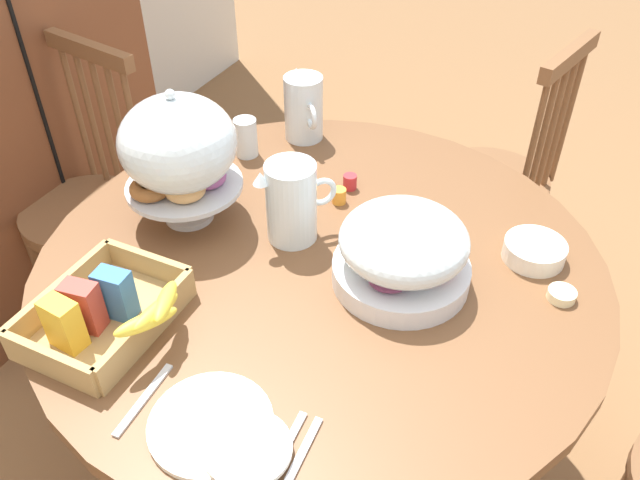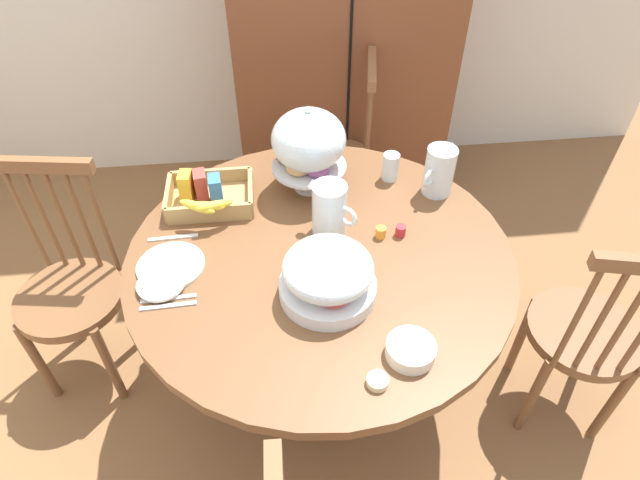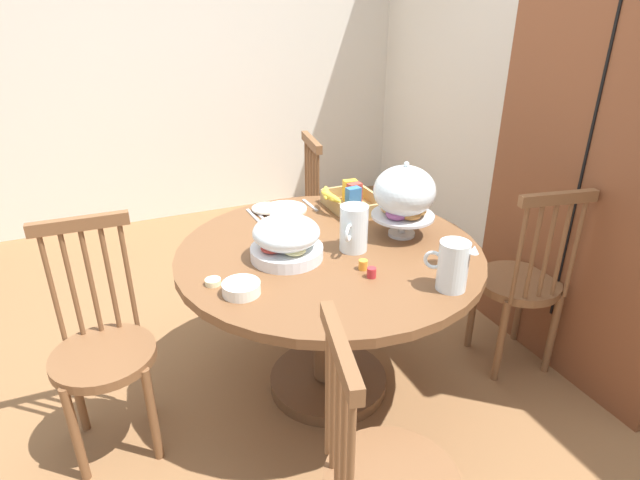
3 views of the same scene
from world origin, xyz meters
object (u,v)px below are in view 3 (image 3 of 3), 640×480
(china_plate_small, at_px, (267,208))
(wooden_armoire, at_px, (626,172))
(fruit_platter_covered, at_px, (286,239))
(butter_dish, at_px, (213,282))
(pastry_stand_with_dome, at_px, (404,194))
(china_plate_large, at_px, (285,209))
(drinking_glass, at_px, (449,252))
(windsor_chair_far_side, at_px, (103,352))
(cereal_basket, at_px, (350,200))
(cereal_bowl, at_px, (241,288))
(milk_pitcher, at_px, (354,230))
(orange_juice_pitcher, at_px, (452,268))
(windsor_chair_facing_door, at_px, (291,224))
(dining_table, at_px, (329,288))
(windsor_chair_by_cabinet, at_px, (521,285))

(china_plate_small, bearing_deg, wooden_armoire, 62.55)
(fruit_platter_covered, relative_size, butter_dish, 5.00)
(wooden_armoire, relative_size, butter_dish, 32.67)
(pastry_stand_with_dome, distance_m, china_plate_small, 0.72)
(pastry_stand_with_dome, bearing_deg, china_plate_small, -137.48)
(china_plate_large, xyz_separation_m, butter_dish, (0.59, -0.50, 0.01))
(drinking_glass, bearing_deg, china_plate_large, -153.60)
(windsor_chair_far_side, bearing_deg, fruit_platter_covered, 86.08)
(cereal_basket, bearing_deg, drinking_glass, 7.26)
(cereal_basket, height_order, drinking_glass, cereal_basket)
(cereal_bowl, xyz_separation_m, drinking_glass, (0.11, 0.82, 0.03))
(fruit_platter_covered, xyz_separation_m, cereal_basket, (-0.39, 0.48, -0.04))
(fruit_platter_covered, bearing_deg, milk_pitcher, 82.01)
(orange_juice_pitcher, distance_m, cereal_basket, 0.86)
(wooden_armoire, height_order, windsor_chair_facing_door, wooden_armoire)
(dining_table, distance_m, fruit_platter_covered, 0.34)
(milk_pitcher, xyz_separation_m, drinking_glass, (0.27, 0.29, -0.03))
(butter_dish, bearing_deg, orange_juice_pitcher, 64.72)
(cereal_bowl, bearing_deg, windsor_chair_far_side, -116.49)
(china_plate_small, xyz_separation_m, drinking_glass, (0.83, 0.49, 0.04))
(windsor_chair_by_cabinet, bearing_deg, china_plate_small, -124.23)
(fruit_platter_covered, relative_size, drinking_glass, 2.73)
(dining_table, xyz_separation_m, cereal_basket, (-0.38, 0.29, 0.24))
(butter_dish, bearing_deg, china_plate_small, 145.83)
(orange_juice_pitcher, bearing_deg, windsor_chair_far_side, -113.10)
(windsor_chair_facing_door, xyz_separation_m, fruit_platter_covered, (0.94, -0.36, 0.37))
(milk_pitcher, height_order, cereal_basket, milk_pitcher)
(pastry_stand_with_dome, bearing_deg, drinking_glass, 3.79)
(windsor_chair_far_side, relative_size, cereal_basket, 3.09)
(dining_table, bearing_deg, windsor_chair_by_cabinet, 78.09)
(windsor_chair_facing_door, bearing_deg, cereal_basket, 12.41)
(cereal_basket, relative_size, china_plate_large, 1.44)
(butter_dish, bearing_deg, dining_table, 100.47)
(milk_pitcher, relative_size, cereal_basket, 0.63)
(cereal_basket, bearing_deg, dining_table, -37.13)
(pastry_stand_with_dome, distance_m, cereal_bowl, 0.85)
(dining_table, distance_m, windsor_chair_far_side, 0.96)
(wooden_armoire, distance_m, cereal_basket, 1.28)
(wooden_armoire, xyz_separation_m, china_plate_small, (-0.77, -1.49, -0.23))
(windsor_chair_by_cabinet, relative_size, china_plate_small, 6.50)
(dining_table, distance_m, china_plate_small, 0.56)
(wooden_armoire, bearing_deg, fruit_platter_covered, -99.35)
(windsor_chair_by_cabinet, height_order, pastry_stand_with_dome, pastry_stand_with_dome)
(cereal_basket, relative_size, butter_dish, 5.27)
(windsor_chair_facing_door, distance_m, butter_dish, 1.28)
(fruit_platter_covered, bearing_deg, china_plate_small, 170.79)
(orange_juice_pitcher, bearing_deg, pastry_stand_with_dome, 170.28)
(windsor_chair_by_cabinet, height_order, fruit_platter_covered, windsor_chair_by_cabinet)
(windsor_chair_by_cabinet, relative_size, fruit_platter_covered, 3.25)
(windsor_chair_far_side, height_order, milk_pitcher, windsor_chair_far_side)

